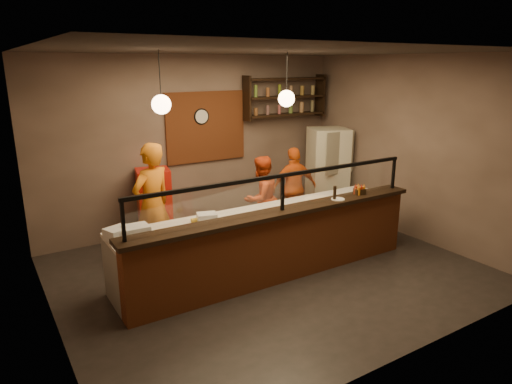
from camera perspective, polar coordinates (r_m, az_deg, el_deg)
floor at (r=7.02m, az=1.72°, el=-9.88°), size 6.00×6.00×0.00m
ceiling at (r=6.34m, az=1.97°, el=17.22°), size 6.00×6.00×0.00m
wall_back at (r=8.64m, az=-7.48°, el=6.03°), size 6.00×0.00×6.00m
wall_left at (r=5.47m, az=-25.26°, el=-0.99°), size 0.00×5.00×5.00m
wall_right at (r=8.51m, az=18.95°, el=5.16°), size 0.00×5.00×5.00m
wall_front at (r=4.70m, az=19.07°, el=-2.89°), size 6.00×0.00×6.00m
brick_patch at (r=8.66m, az=-6.25°, el=8.10°), size 1.60×0.04×1.30m
service_counter at (r=6.59m, az=3.22°, el=-6.90°), size 4.60×0.25×1.00m
counter_ledge at (r=6.41m, az=3.29°, el=-2.52°), size 4.70×0.37×0.06m
worktop_cabinet at (r=7.00m, az=0.84°, el=-6.15°), size 4.60×0.75×0.85m
worktop at (r=6.85m, az=0.85°, el=-2.65°), size 4.60×0.75×0.05m
sneeze_guard at (r=6.31m, az=3.34°, el=0.41°), size 4.50×0.05×0.52m
wall_shelving at (r=9.34m, az=3.68°, el=11.79°), size 1.84×0.28×0.85m
wall_clock at (r=8.58m, az=-6.87°, el=9.36°), size 0.30×0.04×0.30m
pendant_left at (r=5.84m, az=-11.75°, el=10.68°), size 0.24×0.24×0.77m
pendant_right at (r=6.74m, az=3.83°, el=11.60°), size 0.24×0.24×0.77m
cook_left at (r=7.12m, az=-12.83°, el=-1.61°), size 0.82×0.69×1.92m
cook_mid at (r=8.00m, az=0.62°, el=-0.84°), size 0.85×0.73×1.51m
cook_right at (r=8.65m, az=4.79°, el=0.51°), size 0.96×0.54×1.55m
fridge at (r=9.56m, az=8.91°, el=2.57°), size 0.95×0.92×1.78m
red_cooler at (r=8.18m, az=-12.56°, el=-1.63°), size 0.65×0.61×1.29m
pizza_dough at (r=7.45m, az=8.14°, el=-1.03°), size 0.75×0.75×0.01m
prep_tub_a at (r=6.01m, az=-16.81°, el=-4.98°), size 0.37×0.34×0.15m
prep_tub_b at (r=6.39m, az=-6.16°, el=-3.24°), size 0.32×0.28×0.13m
prep_tub_c at (r=5.99m, az=-14.80°, el=-4.85°), size 0.33×0.26×0.16m
rolling_pin at (r=6.47m, az=-6.59°, el=-3.35°), size 0.36×0.10×0.06m
condiment_caddy at (r=7.34m, az=12.81°, el=0.08°), size 0.19×0.16×0.09m
pepper_mill at (r=6.93m, az=9.81°, el=-0.14°), size 0.05×0.05×0.21m
small_plate at (r=6.98m, az=10.20°, el=-0.89°), size 0.26×0.26×0.01m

